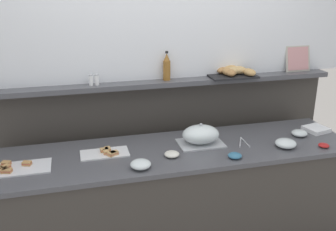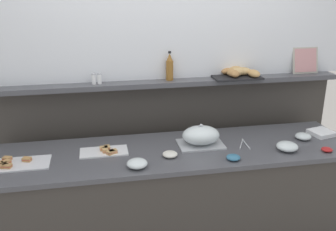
# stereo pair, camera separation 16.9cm
# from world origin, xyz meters

# --- Properties ---
(ground_plane) EXTENTS (12.00, 12.00, 0.00)m
(ground_plane) POSITION_xyz_m (0.00, 0.60, 0.00)
(ground_plane) COLOR slate
(buffet_counter) EXTENTS (2.66, 0.69, 0.91)m
(buffet_counter) POSITION_xyz_m (0.00, 0.00, 0.45)
(buffet_counter) COLOR #3D3833
(buffet_counter) RESTS_ON ground_plane
(back_ledge_unit) EXTENTS (2.95, 0.22, 1.32)m
(back_ledge_unit) POSITION_xyz_m (0.00, 0.52, 0.69)
(back_ledge_unit) COLOR #3D3833
(back_ledge_unit) RESTS_ON ground_plane
(sandwich_platter_side) EXTENTS (0.38, 0.21, 0.04)m
(sandwich_platter_side) POSITION_xyz_m (-1.12, -0.04, 0.92)
(sandwich_platter_side) COLOR silver
(sandwich_platter_side) RESTS_ON buffet_counter
(sandwich_platter_front) EXTENTS (0.34, 0.18, 0.04)m
(sandwich_platter_front) POSITION_xyz_m (-0.53, 0.04, 0.92)
(sandwich_platter_front) COLOR white
(sandwich_platter_front) RESTS_ON buffet_counter
(serving_cloche) EXTENTS (0.34, 0.24, 0.17)m
(serving_cloche) POSITION_xyz_m (0.19, 0.04, 0.98)
(serving_cloche) COLOR #B7BABF
(serving_cloche) RESTS_ON buffet_counter
(glass_bowl_large) EXTENTS (0.16, 0.16, 0.06)m
(glass_bowl_large) POSITION_xyz_m (0.79, -0.17, 0.93)
(glass_bowl_large) COLOR silver
(glass_bowl_large) RESTS_ON buffet_counter
(glass_bowl_medium) EXTENTS (0.12, 0.12, 0.05)m
(glass_bowl_medium) POSITION_xyz_m (1.01, -0.00, 0.93)
(glass_bowl_medium) COLOR silver
(glass_bowl_medium) RESTS_ON buffet_counter
(glass_bowl_small) EXTENTS (0.14, 0.14, 0.06)m
(glass_bowl_small) POSITION_xyz_m (-0.33, -0.23, 0.93)
(glass_bowl_small) COLOR silver
(glass_bowl_small) RESTS_ON buffet_counter
(condiment_bowl_red) EXTENTS (0.11, 0.11, 0.04)m
(condiment_bowl_red) POSITION_xyz_m (-0.08, -0.11, 0.92)
(condiment_bowl_red) COLOR silver
(condiment_bowl_red) RESTS_ON buffet_counter
(condiment_bowl_cream) EXTENTS (0.10, 0.10, 0.03)m
(condiment_bowl_cream) POSITION_xyz_m (0.35, -0.24, 0.92)
(condiment_bowl_cream) COLOR teal
(condiment_bowl_cream) RESTS_ON buffet_counter
(condiment_bowl_teal) EXTENTS (0.08, 0.08, 0.03)m
(condiment_bowl_teal) POSITION_xyz_m (1.07, -0.24, 0.92)
(condiment_bowl_teal) COLOR red
(condiment_bowl_teal) RESTS_ON buffet_counter
(serving_tongs) EXTENTS (0.09, 0.19, 0.01)m
(serving_tongs) POSITION_xyz_m (0.51, -0.01, 0.91)
(serving_tongs) COLOR #B7BABF
(serving_tongs) RESTS_ON buffet_counter
(napkin_stack) EXTENTS (0.20, 0.20, 0.03)m
(napkin_stack) POSITION_xyz_m (1.20, 0.06, 0.92)
(napkin_stack) COLOR white
(napkin_stack) RESTS_ON buffet_counter
(vinegar_bottle_amber) EXTENTS (0.06, 0.06, 0.24)m
(vinegar_bottle_amber) POSITION_xyz_m (0.03, 0.46, 1.42)
(vinegar_bottle_amber) COLOR #8E5B23
(vinegar_bottle_amber) RESTS_ON back_ledge_unit
(salt_shaker) EXTENTS (0.03, 0.03, 0.09)m
(salt_shaker) POSITION_xyz_m (-0.58, 0.45, 1.36)
(salt_shaker) COLOR white
(salt_shaker) RESTS_ON back_ledge_unit
(pepper_shaker) EXTENTS (0.03, 0.03, 0.09)m
(pepper_shaker) POSITION_xyz_m (-0.54, 0.45, 1.36)
(pepper_shaker) COLOR white
(pepper_shaker) RESTS_ON back_ledge_unit
(bread_basket) EXTENTS (0.40, 0.28, 0.08)m
(bread_basket) POSITION_xyz_m (0.60, 0.45, 1.35)
(bread_basket) COLOR black
(bread_basket) RESTS_ON back_ledge_unit
(framed_picture) EXTENTS (0.23, 0.07, 0.23)m
(framed_picture) POSITION_xyz_m (1.23, 0.49, 1.43)
(framed_picture) COLOR #B2AD9E
(framed_picture) RESTS_ON back_ledge_unit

